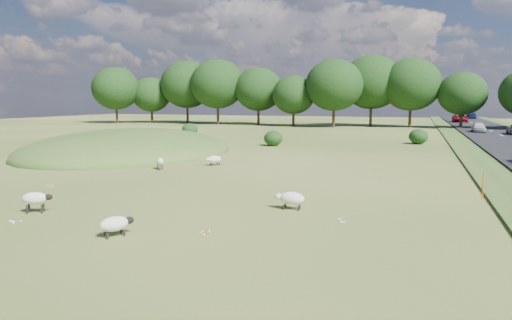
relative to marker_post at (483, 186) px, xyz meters
The scene contains 13 objects.
ground 22.48m from the marker_post, 126.60° to the left, with size 160.00×160.00×0.00m, color #354F18.
mound 27.32m from the marker_post, 158.43° to the left, with size 16.00×20.00×4.00m, color #33561E.
treeline 55.71m from the marker_post, 105.13° to the left, with size 96.28×14.66×11.70m.
shrubs 29.36m from the marker_post, 123.47° to the left, with size 27.99×9.60×1.56m.
marker_post is the anchor object (origin of this frame).
sheep_0 18.82m from the marker_post, 153.01° to the right, with size 1.17×0.87×0.82m.
sheep_1 8.88m from the marker_post, 148.05° to the right, with size 1.24×0.55×0.72m.
sheep_2 18.30m from the marker_post, behind, with size 0.95×0.99×0.76m.
sheep_3 16.56m from the marker_post, 160.41° to the left, with size 0.97×1.17×0.67m.
sheep_4 15.65m from the marker_post, 139.68° to the right, with size 0.93×1.17×0.67m.
car_0 43.47m from the marker_post, 83.79° to the left, with size 1.52×3.78×1.29m, color silver.
car_3 71.24m from the marker_post, 86.21° to the left, with size 2.51×5.43×1.51m, color maroon.
car_5 89.97m from the marker_post, 84.58° to the left, with size 1.89×4.66×1.35m, color navy.
Camera 1 is at (10.49, -20.13, 4.39)m, focal length 32.00 mm.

